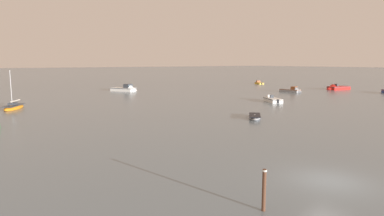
# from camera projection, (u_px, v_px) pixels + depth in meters

# --- Properties ---
(ground_plane) EXTENTS (800.00, 800.00, 0.00)m
(ground_plane) POSITION_uv_depth(u_px,v_px,m) (329.00, 181.00, 19.39)
(ground_plane) COLOR slate
(motorboat_moored_0) EXTENTS (5.32, 6.90, 2.53)m
(motorboat_moored_0) POSITION_uv_depth(u_px,v_px,m) (127.00, 90.00, 77.60)
(motorboat_moored_0) COLOR white
(motorboat_moored_0) RESTS_ON ground
(motorboat_moored_1) EXTENTS (2.83, 4.36, 1.57)m
(motorboat_moored_1) POSITION_uv_depth(u_px,v_px,m) (258.00, 83.00, 103.23)
(motorboat_moored_1) COLOR gold
(motorboat_moored_1) RESTS_ON ground
(motorboat_moored_2) EXTENTS (6.85, 3.21, 2.26)m
(motorboat_moored_2) POSITION_uv_depth(u_px,v_px,m) (336.00, 88.00, 82.06)
(motorboat_moored_2) COLOR red
(motorboat_moored_2) RESTS_ON ground
(motorboat_moored_4) EXTENTS (3.91, 5.40, 1.77)m
(motorboat_moored_4) POSITION_uv_depth(u_px,v_px,m) (271.00, 100.00, 58.10)
(motorboat_moored_4) COLOR white
(motorboat_moored_4) RESTS_ON ground
(motorboat_moored_5) EXTENTS (2.63, 5.29, 1.93)m
(motorboat_moored_5) POSITION_uv_depth(u_px,v_px,m) (293.00, 91.00, 75.34)
(motorboat_moored_5) COLOR gray
(motorboat_moored_5) RESTS_ON ground
(rowboat_moored_2) EXTENTS (3.73, 3.75, 0.62)m
(rowboat_moored_2) POSITION_uv_depth(u_px,v_px,m) (255.00, 117.00, 40.68)
(rowboat_moored_2) COLOR gray
(rowboat_moored_2) RESTS_ON ground
(sailboat_moored_2) EXTENTS (4.07, 5.32, 5.86)m
(sailboat_moored_2) POSITION_uv_depth(u_px,v_px,m) (14.00, 107.00, 48.61)
(sailboat_moored_2) COLOR orange
(sailboat_moored_2) RESTS_ON ground
(mooring_post_near) EXTENTS (0.22, 0.22, 2.19)m
(mooring_post_near) POSITION_uv_depth(u_px,v_px,m) (264.00, 191.00, 15.35)
(mooring_post_near) COLOR #523323
(mooring_post_near) RESTS_ON ground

